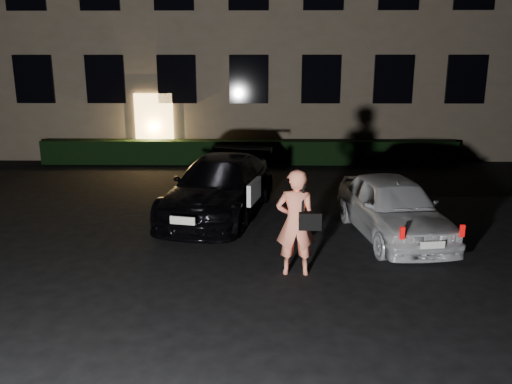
{
  "coord_description": "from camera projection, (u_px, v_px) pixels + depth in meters",
  "views": [
    {
      "loc": [
        0.53,
        -7.47,
        3.41
      ],
      "look_at": [
        0.39,
        2.0,
        1.05
      ],
      "focal_mm": 35.0,
      "sensor_mm": 36.0,
      "label": 1
    }
  ],
  "objects": [
    {
      "name": "hedge",
      "position": [
        249.0,
        152.0,
        18.16
      ],
      "size": [
        15.0,
        0.7,
        0.85
      ],
      "primitive_type": "cube",
      "color": "black",
      "rests_on": "ground"
    },
    {
      "name": "building",
      "position": [
        251.0,
        5.0,
        21.16
      ],
      "size": [
        20.0,
        8.11,
        12.0
      ],
      "color": "#685E4A",
      "rests_on": "ground"
    },
    {
      "name": "ground",
      "position": [
        230.0,
        284.0,
        8.08
      ],
      "size": [
        80.0,
        80.0,
        0.0
      ],
      "primitive_type": "plane",
      "color": "black",
      "rests_on": "ground"
    },
    {
      "name": "hatch",
      "position": [
        393.0,
        207.0,
        10.21
      ],
      "size": [
        1.97,
        3.92,
        1.28
      ],
      "rotation": [
        0.0,
        0.0,
        0.13
      ],
      "color": "silver",
      "rests_on": "ground"
    },
    {
      "name": "sedan",
      "position": [
        220.0,
        187.0,
        11.73
      ],
      "size": [
        2.85,
        5.0,
        1.36
      ],
      "rotation": [
        0.0,
        0.0,
        -0.21
      ],
      "color": "black",
      "rests_on": "ground"
    },
    {
      "name": "man",
      "position": [
        296.0,
        222.0,
        8.29
      ],
      "size": [
        0.74,
        0.43,
        1.82
      ],
      "rotation": [
        0.0,
        0.0,
        3.14
      ],
      "color": "#FF8665",
      "rests_on": "ground"
    }
  ]
}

